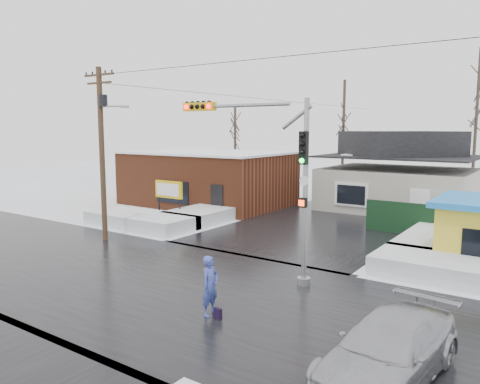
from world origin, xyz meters
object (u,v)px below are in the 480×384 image
Objects in this scene: pedestrian at (210,286)px; car at (389,350)px; utility_pole at (102,144)px; marquee_sign at (169,191)px; traffic_signal at (269,164)px.

car is (5.83, -0.61, -0.22)m from pedestrian.
utility_pole is 12.53m from pedestrian.
marquee_sign is at bearing 100.13° from utility_pole.
utility_pole is 1.77× the size of car.
traffic_signal is 8.80m from car.
car is at bearing -96.67° from pedestrian.
marquee_sign is at bearing 150.28° from traffic_signal.
traffic_signal is at bearing 148.63° from car.
pedestrian reaches higher than car.
traffic_signal is 13.42m from marquee_sign.
traffic_signal is at bearing -29.72° from marquee_sign.
marquee_sign is 16.07m from pedestrian.
car is at bearing -32.73° from marquee_sign.
traffic_signal is 0.78× the size of utility_pole.
car is at bearing -37.72° from traffic_signal.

